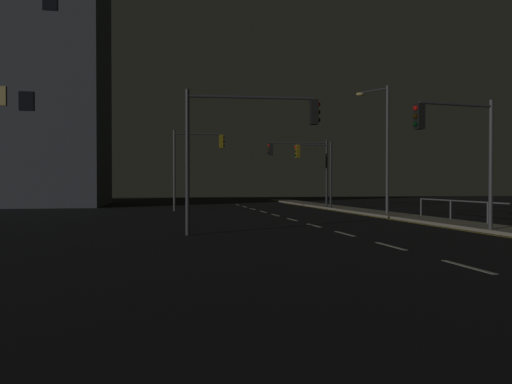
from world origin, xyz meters
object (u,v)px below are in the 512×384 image
object	(u,v)px
traffic_light_near_right	(315,161)
street_lamp_mid_block	(382,137)
traffic_light_far_left	(301,159)
traffic_light_overhead_east	(247,132)
traffic_light_far_center	(195,155)
traffic_light_near_left	(458,137)

from	to	relation	value
traffic_light_near_right	street_lamp_mid_block	world-z (taller)	street_lamp_mid_block
traffic_light_far_left	traffic_light_near_right	size ratio (longest dim) A/B	1.06
traffic_light_far_left	traffic_light_overhead_east	world-z (taller)	traffic_light_overhead_east
traffic_light_far_left	street_lamp_mid_block	world-z (taller)	street_lamp_mid_block
traffic_light_near_right	traffic_light_far_left	bearing A→B (deg)	110.68
traffic_light_near_right	street_lamp_mid_block	distance (m)	8.12
traffic_light_overhead_east	street_lamp_mid_block	size ratio (longest dim) A/B	0.71
traffic_light_near_right	street_lamp_mid_block	size ratio (longest dim) A/B	0.65
traffic_light_far_center	traffic_light_overhead_east	xyz separation A→B (m)	(0.79, -17.52, -0.12)
street_lamp_mid_block	traffic_light_overhead_east	bearing A→B (deg)	-135.04
traffic_light_near_left	traffic_light_far_left	distance (m)	20.87
traffic_light_overhead_east	traffic_light_near_right	xyz separation A→B (m)	(8.21, 17.86, -0.28)
traffic_light_far_center	traffic_light_far_left	xyz separation A→B (m)	(8.35, 2.04, -0.12)
traffic_light_overhead_east	street_lamp_mid_block	world-z (taller)	street_lamp_mid_block
traffic_light_far_center	traffic_light_near_right	distance (m)	9.01
traffic_light_far_center	traffic_light_far_left	bearing A→B (deg)	13.74
traffic_light_far_center	traffic_light_far_left	size ratio (longest dim) A/B	1.09
traffic_light_overhead_east	traffic_light_near_right	world-z (taller)	traffic_light_overhead_east
traffic_light_far_left	traffic_light_overhead_east	distance (m)	20.98
traffic_light_near_left	street_lamp_mid_block	size ratio (longest dim) A/B	0.66
traffic_light_far_center	traffic_light_overhead_east	world-z (taller)	traffic_light_far_center
traffic_light_near_left	traffic_light_far_left	world-z (taller)	traffic_light_far_left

